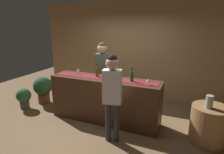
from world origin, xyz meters
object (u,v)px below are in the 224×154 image
Objects in this scene: wine_glass_mid_counter at (148,80)px; wine_glass_far_end at (112,76)px; customer_sipping at (112,90)px; round_side_table at (209,125)px; wine_bottle_amber at (97,72)px; bartender at (102,68)px; potted_plant_tall at (43,88)px; wine_glass_near_customer at (78,70)px; vase_on_side_table at (209,102)px; potted_plant_small at (24,97)px; wine_bottle_green at (132,76)px.

wine_glass_mid_counter is 1.00× the size of wine_glass_far_end.
round_side_table is at bearing 9.83° from customer_sipping.
wine_bottle_amber is 0.17× the size of bartender.
wine_glass_mid_counter is 0.18× the size of potted_plant_tall.
wine_glass_near_customer is 1.51m from potted_plant_tall.
wine_bottle_amber is at bearing 176.92° from vase_on_side_table.
potted_plant_small is (-4.43, -0.18, -0.53)m from vase_on_side_table.
wine_glass_near_customer is at bearing 12.48° from potted_plant_small.
wine_glass_far_end is (-0.78, 0.01, 0.00)m from wine_glass_mid_counter.
customer_sipping is 2.78m from potted_plant_tall.
wine_glass_near_customer is at bearing -6.89° from potted_plant_tall.
wine_bottle_amber is at bearing 121.39° from customer_sipping.
wine_bottle_green is 0.72m from customer_sipping.
vase_on_side_table is (1.90, 0.02, -0.28)m from wine_glass_far_end.
round_side_table is 1.31× the size of potted_plant_small.
potted_plant_tall is (-1.33, 0.16, -0.69)m from wine_glass_near_customer.
potted_plant_small is at bearing -176.75° from round_side_table.
customer_sipping is 2.90m from potted_plant_small.
round_side_table is at bearing -1.20° from wine_bottle_amber.
wine_bottle_amber reaches higher than round_side_table.
wine_glass_mid_counter is 0.79m from customer_sipping.
wine_glass_mid_counter is (1.76, -0.19, 0.00)m from wine_glass_near_customer.
round_side_table is at bearing 4.97° from wine_glass_mid_counter.
wine_glass_far_end is 0.19× the size of round_side_table.
customer_sipping is at bearing -102.27° from wine_bottle_green.
bartender is (-1.35, 0.69, -0.03)m from wine_glass_mid_counter.
wine_glass_mid_counter is (0.38, -0.12, -0.01)m from wine_bottle_green.
wine_glass_near_customer reaches higher than potted_plant_small.
wine_glass_mid_counter is 0.08× the size of bartender.
wine_bottle_green is 2.10× the size of wine_glass_mid_counter.
wine_glass_near_customer is 1.77m from wine_glass_mid_counter.
bartender is at bearing 50.70° from wine_glass_near_customer.
round_side_table is (1.18, 0.10, -0.77)m from wine_glass_mid_counter.
wine_bottle_amber is 1.01m from customer_sipping.
round_side_table is (2.53, -0.59, -0.75)m from bartender.
vase_on_side_table is 4.24m from potted_plant_tall.
wine_bottle_amber is 2.10× the size of wine_glass_near_customer.
potted_plant_small is (-2.92, -0.27, -0.83)m from wine_bottle_green.
wine_glass_near_customer reaches higher than potted_plant_tall.
wine_bottle_amber is at bearing 92.61° from bartender.
potted_plant_small is at bearing -174.72° from wine_bottle_green.
customer_sipping is 2.31× the size of round_side_table.
bartender is (-0.96, 0.57, -0.03)m from wine_bottle_green.
bartender is at bearing 23.35° from potted_plant_small.
bartender is at bearing 103.11° from wine_bottle_amber.
bartender is 2.42× the size of round_side_table.
wine_glass_near_customer is at bearing 176.75° from vase_on_side_table.
wine_bottle_amber is (-0.84, 0.03, 0.00)m from wine_bottle_green.
wine_glass_far_end is at bearing 100.66° from customer_sipping.
customer_sipping is at bearing -158.32° from round_side_table.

